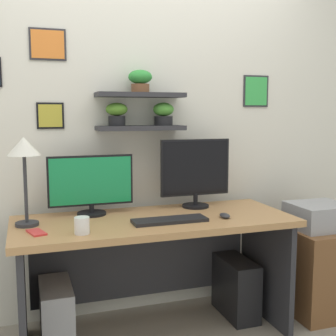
{
  "coord_description": "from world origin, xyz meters",
  "views": [
    {
      "loc": [
        -0.74,
        -2.45,
        1.39
      ],
      "look_at": [
        0.1,
        0.05,
        1.05
      ],
      "focal_mm": 46.36,
      "sensor_mm": 36.0,
      "label": 1
    }
  ],
  "objects": [
    {
      "name": "coffee_mug",
      "position": [
        -0.46,
        -0.2,
        0.8
      ],
      "size": [
        0.08,
        0.08,
        0.09
      ],
      "primitive_type": "cylinder",
      "color": "white",
      "rests_on": "desk"
    },
    {
      "name": "monitor_right",
      "position": [
        0.35,
        0.22,
        0.99
      ],
      "size": [
        0.48,
        0.18,
        0.46
      ],
      "color": "black",
      "rests_on": "desk"
    },
    {
      "name": "ground_plane",
      "position": [
        0.0,
        0.0,
        0.0
      ],
      "size": [
        8.0,
        8.0,
        0.0
      ],
      "primitive_type": "plane",
      "color": "gray"
    },
    {
      "name": "cell_phone",
      "position": [
        -0.69,
        -0.12,
        0.76
      ],
      "size": [
        0.11,
        0.15,
        0.01
      ],
      "primitive_type": "cube",
      "rotation": [
        0.0,
        0.0,
        0.3
      ],
      "color": "red",
      "rests_on": "desk"
    },
    {
      "name": "computer_mouse",
      "position": [
        0.4,
        -0.13,
        0.77
      ],
      "size": [
        0.06,
        0.09,
        0.03
      ],
      "primitive_type": "ellipsoid",
      "color": "#2D2D33",
      "rests_on": "desk"
    },
    {
      "name": "back_wall_assembly",
      "position": [
        -0.0,
        0.44,
        1.35
      ],
      "size": [
        4.4,
        0.24,
        2.7
      ],
      "color": "silver",
      "rests_on": "ground"
    },
    {
      "name": "desk_lamp",
      "position": [
        -0.74,
        0.06,
        1.15
      ],
      "size": [
        0.18,
        0.18,
        0.5
      ],
      "color": "#2D2D33",
      "rests_on": "desk"
    },
    {
      "name": "monitor_left",
      "position": [
        -0.35,
        0.22,
        0.94
      ],
      "size": [
        0.53,
        0.18,
        0.37
      ],
      "color": "black",
      "rests_on": "desk"
    },
    {
      "name": "computer_tower_right",
      "position": [
        0.6,
        0.09,
        0.2
      ],
      "size": [
        0.18,
        0.4,
        0.39
      ],
      "primitive_type": "cube",
      "color": "black",
      "rests_on": "ground"
    },
    {
      "name": "drawer_cabinet",
      "position": [
        1.17,
        -0.02,
        0.3
      ],
      "size": [
        0.44,
        0.5,
        0.59
      ],
      "primitive_type": "cube",
      "color": "brown",
      "rests_on": "ground"
    },
    {
      "name": "keyboard",
      "position": [
        0.06,
        -0.11,
        0.76
      ],
      "size": [
        0.44,
        0.14,
        0.02
      ],
      "primitive_type": "cube",
      "color": "black",
      "rests_on": "desk"
    },
    {
      "name": "desk",
      "position": [
        0.0,
        0.06,
        0.54
      ],
      "size": [
        1.68,
        0.68,
        0.75
      ],
      "color": "tan",
      "rests_on": "ground"
    },
    {
      "name": "printer",
      "position": [
        1.17,
        -0.02,
        0.68
      ],
      "size": [
        0.38,
        0.34,
        0.17
      ],
      "primitive_type": "cube",
      "color": "#9E9EA3",
      "rests_on": "drawer_cabinet"
    },
    {
      "name": "computer_tower_left",
      "position": [
        -0.59,
        0.04,
        0.19
      ],
      "size": [
        0.18,
        0.4,
        0.39
      ],
      "primitive_type": "cube",
      "color": "#99999E",
      "rests_on": "ground"
    }
  ]
}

